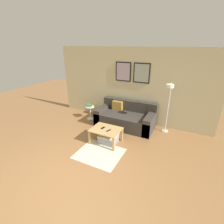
# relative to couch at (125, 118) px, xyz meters

# --- Properties ---
(ground_plane) EXTENTS (16.00, 16.00, 0.00)m
(ground_plane) POSITION_rel_couch_xyz_m (-0.07, -2.89, -0.29)
(ground_plane) COLOR olive
(wall_back) EXTENTS (5.60, 0.09, 2.55)m
(wall_back) POSITION_rel_couch_xyz_m (-0.07, 0.50, 1.00)
(wall_back) COLOR #C6BC93
(wall_back) RESTS_ON ground_plane
(area_rug) EXTENTS (1.14, 0.98, 0.01)m
(area_rug) POSITION_rel_couch_xyz_m (-0.00, -1.76, -0.29)
(area_rug) COLOR beige
(area_rug) RESTS_ON ground_plane
(couch) EXTENTS (1.94, 0.96, 0.82)m
(couch) POSITION_rel_couch_xyz_m (0.00, 0.00, 0.00)
(couch) COLOR #38332D
(couch) RESTS_ON ground_plane
(coffee_table) EXTENTS (0.82, 0.63, 0.42)m
(coffee_table) POSITION_rel_couch_xyz_m (-0.10, -1.21, 0.05)
(coffee_table) COLOR tan
(coffee_table) RESTS_ON ground_plane
(storage_bin) EXTENTS (0.50, 0.46, 0.24)m
(storage_bin) POSITION_rel_couch_xyz_m (-0.04, -1.18, -0.17)
(storage_bin) COLOR gray
(storage_bin) RESTS_ON ground_plane
(floor_lamp) EXTENTS (0.21, 0.48, 1.60)m
(floor_lamp) POSITION_rel_couch_xyz_m (1.31, 0.02, 0.91)
(floor_lamp) COLOR silver
(floor_lamp) RESTS_ON ground_plane
(side_table) EXTENTS (0.32, 0.32, 0.49)m
(side_table) POSITION_rel_couch_xyz_m (-1.38, -0.07, 0.00)
(side_table) COLOR white
(side_table) RESTS_ON ground_plane
(book_stack) EXTENTS (0.25, 0.18, 0.08)m
(book_stack) POSITION_rel_couch_xyz_m (-1.38, -0.08, 0.24)
(book_stack) COLOR #387F4C
(book_stack) RESTS_ON side_table
(remote_control) EXTENTS (0.09, 0.15, 0.02)m
(remote_control) POSITION_rel_couch_xyz_m (0.01, -1.26, 0.14)
(remote_control) COLOR #232328
(remote_control) RESTS_ON coffee_table
(cell_phone) EXTENTS (0.09, 0.15, 0.01)m
(cell_phone) POSITION_rel_couch_xyz_m (-0.21, -1.19, 0.14)
(cell_phone) COLOR black
(cell_phone) RESTS_ON coffee_table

